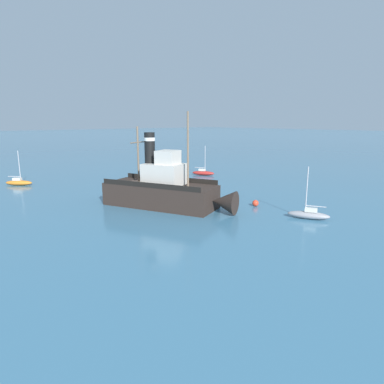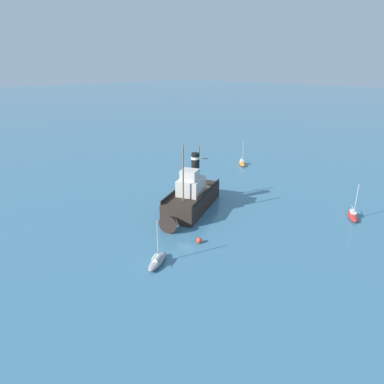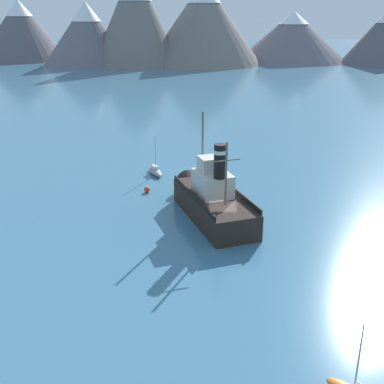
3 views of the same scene
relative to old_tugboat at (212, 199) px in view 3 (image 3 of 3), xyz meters
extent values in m
plane|color=teal|center=(1.06, -3.13, -1.83)|extent=(600.00, 600.00, 0.00)
cone|color=#56545B|center=(-79.71, 151.99, 9.48)|extent=(35.83, 35.83, 22.63)
cone|color=white|center=(-79.71, 151.99, 17.74)|extent=(10.34, 10.34, 6.22)
cone|color=slate|center=(-48.70, 135.66, 8.98)|extent=(32.59, 32.59, 21.61)
cone|color=white|center=(-48.70, 135.66, 16.48)|extent=(10.61, 10.61, 6.70)
cone|color=slate|center=(-30.86, 135.45, 15.05)|extent=(32.10, 32.10, 33.76)
cone|color=slate|center=(-6.88, 141.34, 12.62)|extent=(42.79, 42.79, 28.91)
cone|color=slate|center=(27.10, 153.82, 7.34)|extent=(43.18, 43.18, 18.35)
cone|color=white|center=(27.10, 153.82, 14.21)|extent=(11.66, 11.66, 4.72)
cube|color=#2D231E|center=(0.24, -0.57, -0.63)|extent=(8.73, 12.77, 2.40)
cone|color=#2D231E|center=(-2.57, 6.06, -0.63)|extent=(3.10, 3.13, 2.35)
cube|color=beige|center=(0.04, -0.11, 1.67)|extent=(4.32, 4.85, 2.20)
cube|color=beige|center=(-0.15, 0.35, 3.47)|extent=(2.81, 2.70, 1.40)
cylinder|color=black|center=(0.71, -1.67, 4.37)|extent=(1.10, 1.10, 3.20)
cylinder|color=silver|center=(0.71, -1.67, 5.27)|extent=(1.16, 1.16, 0.35)
cylinder|color=#75604C|center=(-1.05, 2.47, 4.32)|extent=(0.20, 0.20, 7.50)
cylinder|color=#75604C|center=(1.29, -3.05, 3.57)|extent=(0.20, 0.20, 6.00)
cylinder|color=#75604C|center=(1.29, -3.05, 4.89)|extent=(2.44, 1.12, 0.12)
cube|color=black|center=(-1.75, -1.41, 0.82)|extent=(4.56, 10.54, 0.50)
cube|color=black|center=(2.23, 0.27, 0.82)|extent=(4.56, 10.54, 0.50)
cylinder|color=#B7B7BC|center=(8.01, -23.35, 0.97)|extent=(0.10, 0.10, 4.20)
ellipsoid|color=gray|center=(-7.31, 12.48, -1.48)|extent=(2.66, 3.90, 0.70)
cube|color=silver|center=(-7.40, 12.66, -0.95)|extent=(1.06, 1.27, 0.36)
cylinder|color=#B7B7BC|center=(-7.18, 12.21, 0.97)|extent=(0.10, 0.10, 4.20)
cylinder|color=#B7B7BC|center=(-7.57, 13.01, -0.58)|extent=(0.87, 1.65, 0.08)
sphere|color=red|center=(-7.37, 6.20, -1.49)|extent=(0.67, 0.67, 0.67)
camera|label=1|loc=(21.23, 28.44, 7.23)|focal=32.00mm
camera|label=2|loc=(-30.90, 31.89, 17.55)|focal=32.00mm
camera|label=3|loc=(0.91, -43.44, 17.31)|focal=45.00mm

